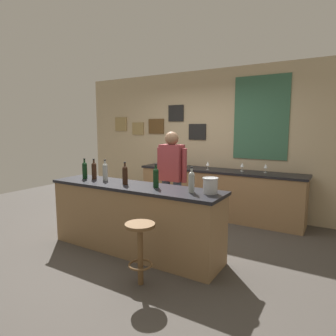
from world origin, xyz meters
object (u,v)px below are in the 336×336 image
object	(u,v)px
ice_bucket	(210,185)
wine_glass_a	(185,162)
wine_bottle_b	(94,170)
wine_glass_b	(208,164)
wine_bottle_a	(85,170)
bar_stool	(140,243)
wine_glass_c	(242,165)
wine_bottle_d	(125,174)
wine_bottle_c	(105,171)
wine_glass_d	(266,166)
wine_bottle_f	(191,181)
bartender	(172,176)
coffee_mug	(168,163)
wine_bottle_e	(156,177)

from	to	relation	value
ice_bucket	wine_glass_a	distance (m)	2.33
wine_bottle_b	wine_glass_b	distance (m)	2.14
wine_bottle_a	ice_bucket	size ratio (longest dim) A/B	1.63
wine_glass_b	wine_glass_a	bearing A→B (deg)	177.58
ice_bucket	bar_stool	bearing A→B (deg)	-123.85
wine_glass_c	wine_bottle_a	bearing A→B (deg)	-130.30
bar_stool	wine_glass_b	xyz separation A→B (m)	(-0.36, 2.60, 0.55)
wine_bottle_b	wine_glass_c	world-z (taller)	wine_bottle_b
ice_bucket	wine_bottle_d	bearing A→B (deg)	-175.83
wine_glass_a	wine_glass_b	xyz separation A→B (m)	(0.50, -0.02, 0.00)
wine_bottle_c	wine_glass_d	distance (m)	2.75
wine_bottle_c	wine_bottle_f	xyz separation A→B (m)	(1.42, -0.07, 0.00)
bartender	wine_bottle_f	world-z (taller)	bartender
coffee_mug	wine_bottle_a	bearing A→B (deg)	-96.23
wine_glass_c	coffee_mug	distance (m)	1.54
wine_bottle_c	ice_bucket	world-z (taller)	wine_bottle_c
wine_glass_b	coffee_mug	size ratio (longest dim) A/B	1.24
wine_bottle_c	wine_glass_c	xyz separation A→B (m)	(1.39, 2.03, -0.05)
wine_bottle_d	coffee_mug	bearing A→B (deg)	105.60
wine_glass_c	bartender	bearing A→B (deg)	-120.22
wine_bottle_b	wine_glass_d	xyz separation A→B (m)	(2.01, 2.08, -0.05)
wine_bottle_f	bar_stool	bearing A→B (deg)	-112.85
ice_bucket	wine_glass_c	bearing A→B (deg)	96.82
wine_bottle_b	coffee_mug	bearing A→B (deg)	87.92
wine_glass_a	wine_bottle_c	bearing A→B (deg)	-98.71
wine_glass_d	wine_glass_a	bearing A→B (deg)	-173.42
wine_glass_d	wine_bottle_e	bearing A→B (deg)	-112.59
wine_bottle_c	wine_glass_b	distance (m)	2.04
wine_bottle_c	wine_glass_b	bearing A→B (deg)	67.32
bar_stool	wine_glass_c	size ratio (longest dim) A/B	4.39
ice_bucket	wine_glass_a	bearing A→B (deg)	125.25
wine_glass_b	wine_bottle_c	bearing A→B (deg)	-112.68
bar_stool	wine_glass_a	world-z (taller)	wine_glass_a
wine_bottle_e	ice_bucket	xyz separation A→B (m)	(0.73, 0.05, -0.04)
wine_bottle_d	wine_glass_c	bearing A→B (deg)	65.57
wine_bottle_f	wine_bottle_d	bearing A→B (deg)	-179.02
bar_stool	wine_glass_a	bearing A→B (deg)	108.10
wine_bottle_e	ice_bucket	distance (m)	0.73
wine_bottle_d	wine_bottle_e	size ratio (longest dim) A/B	1.00
wine_bottle_f	coffee_mug	xyz separation A→B (m)	(-1.57, 2.06, -0.11)
wine_bottle_a	wine_bottle_d	xyz separation A→B (m)	(0.80, -0.03, 0.00)
coffee_mug	wine_glass_a	bearing A→B (deg)	-11.08
wine_glass_a	wine_bottle_e	bearing A→B (deg)	-72.44
wine_bottle_f	wine_glass_a	world-z (taller)	wine_bottle_f
wine_bottle_e	wine_bottle_a	bearing A→B (deg)	-179.89
wine_bottle_b	wine_bottle_c	world-z (taller)	same
wine_bottle_b	bar_stool	bearing A→B (deg)	-27.57
wine_bottle_a	coffee_mug	size ratio (longest dim) A/B	2.45
wine_bottle_c	wine_bottle_f	bearing A→B (deg)	-2.62
wine_bottle_f	wine_glass_c	distance (m)	2.09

